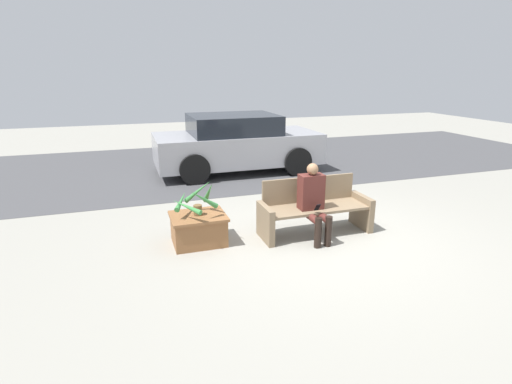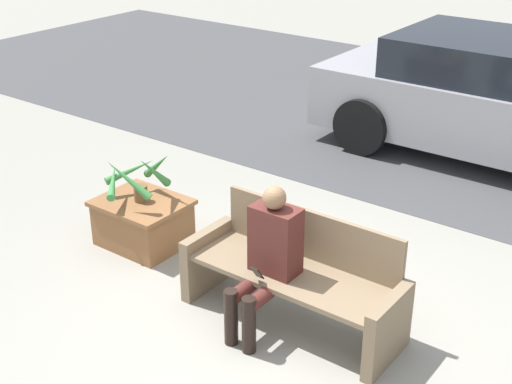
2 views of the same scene
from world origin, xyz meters
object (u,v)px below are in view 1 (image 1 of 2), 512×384
(potted_plant, at_px, (196,200))
(parked_car, at_px, (237,143))
(bench, at_px, (314,208))
(person_seated, at_px, (314,199))
(planter_box, at_px, (199,228))

(potted_plant, relative_size, parked_car, 0.18)
(bench, relative_size, person_seated, 1.52)
(planter_box, bearing_deg, person_seated, -12.02)
(parked_car, bearing_deg, person_seated, -90.80)
(bench, distance_m, planter_box, 1.81)
(potted_plant, bearing_deg, person_seated, -11.59)
(person_seated, bearing_deg, parked_car, 89.20)
(person_seated, height_order, planter_box, person_seated)
(bench, bearing_deg, planter_box, 175.10)
(person_seated, bearing_deg, bench, 60.25)
(bench, height_order, potted_plant, potted_plant)
(person_seated, distance_m, parked_car, 4.44)
(parked_car, bearing_deg, bench, -89.26)
(bench, xyz_separation_m, planter_box, (-1.80, 0.15, -0.16))
(planter_box, relative_size, potted_plant, 1.13)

